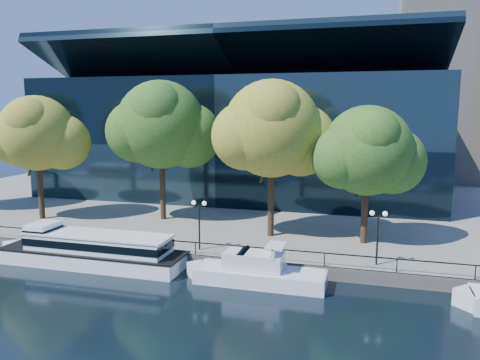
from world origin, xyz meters
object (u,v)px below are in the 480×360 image
(tour_boat, at_px, (88,248))
(lamp_1, at_px, (199,214))
(tree_3, at_px, (274,131))
(lamp_2, at_px, (378,225))
(tree_2, at_px, (162,127))
(cruiser_near, at_px, (254,271))
(tree_4, at_px, (369,153))
(tree_1, at_px, (38,135))

(tour_boat, bearing_deg, lamp_1, 20.76)
(tree_3, relative_size, lamp_2, 3.44)
(tree_3, bearing_deg, tree_2, 164.88)
(cruiser_near, bearing_deg, tree_4, 50.53)
(tour_boat, bearing_deg, tree_4, 22.26)
(tour_boat, relative_size, tree_4, 1.42)
(cruiser_near, bearing_deg, lamp_1, 147.08)
(tree_4, height_order, lamp_2, tree_4)
(tree_4, bearing_deg, cruiser_near, -129.47)
(cruiser_near, xyz_separation_m, lamp_1, (-5.45, 3.53, 3.06))
(tree_2, bearing_deg, lamp_2, -23.01)
(cruiser_near, relative_size, lamp_1, 2.55)
(tour_boat, xyz_separation_m, tree_2, (1.11, 12.02, 9.17))
(cruiser_near, bearing_deg, lamp_2, 22.98)
(tree_2, xyz_separation_m, tree_3, (12.00, -3.24, -0.11))
(tree_1, xyz_separation_m, lamp_2, (33.17, -5.72, -5.68))
(tree_1, distance_m, lamp_1, 21.00)
(cruiser_near, relative_size, lamp_2, 2.55)
(tree_4, bearing_deg, tree_2, 170.52)
(cruiser_near, xyz_separation_m, tree_4, (7.46, 9.07, 7.78))
(cruiser_near, relative_size, tree_1, 0.81)
(tree_2, relative_size, tree_4, 1.22)
(tree_1, height_order, tree_2, tree_2)
(tree_3, relative_size, lamp_1, 3.44)
(tree_1, distance_m, tree_4, 32.32)
(tree_2, relative_size, lamp_1, 3.51)
(tree_1, bearing_deg, tour_boat, -38.46)
(tour_boat, distance_m, tree_1, 16.48)
(tree_1, xyz_separation_m, tree_3, (24.24, -0.07, 0.73))
(tour_boat, xyz_separation_m, tree_3, (13.10, 8.77, 9.06))
(tree_3, xyz_separation_m, tree_4, (8.07, -0.11, -1.68))
(lamp_2, bearing_deg, tree_1, 170.22)
(tour_boat, height_order, tree_4, tree_4)
(tree_4, bearing_deg, lamp_1, -156.80)
(tree_1, distance_m, lamp_2, 34.13)
(tree_3, height_order, lamp_2, tree_3)
(cruiser_near, xyz_separation_m, tree_1, (-24.84, 9.25, 8.74))
(lamp_1, xyz_separation_m, lamp_2, (13.78, 0.00, 0.00))
(cruiser_near, distance_m, tree_2, 20.12)
(tour_boat, distance_m, lamp_1, 9.22)
(tree_2, bearing_deg, tour_boat, -95.25)
(tree_4, bearing_deg, lamp_2, -81.16)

